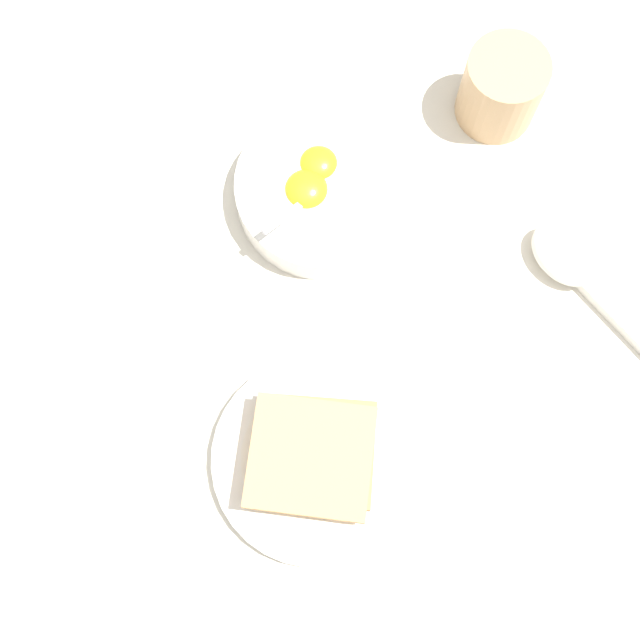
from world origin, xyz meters
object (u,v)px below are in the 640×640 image
Objects in this scene: toast_plate at (317,459)px; drinking_cup at (502,87)px; toast_sandwich at (312,455)px; soup_spoon at (575,266)px; egg_bowl at (323,190)px.

toast_plate is 0.41m from drinking_cup.
toast_sandwich reaches higher than soup_spoon.
drinking_cup is (-0.05, 0.18, 0.03)m from soup_spoon.
egg_bowl reaches higher than soup_spoon.
soup_spoon is at bearing -22.67° from egg_bowl.
egg_bowl is 0.27m from toast_sandwich.
egg_bowl is at bearing 157.33° from soup_spoon.
toast_sandwich is (-0.03, -0.26, 0.01)m from egg_bowl.
toast_sandwich is 0.41m from drinking_cup.
soup_spoon is at bearing 30.82° from toast_sandwich.
soup_spoon is (0.24, -0.10, -0.01)m from egg_bowl.
toast_sandwich is at bearing 160.31° from toast_plate.
soup_spoon is (0.27, 0.16, -0.02)m from toast_sandwich.
egg_bowl is at bearing -156.02° from drinking_cup.
soup_spoon reaches higher than toast_plate.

